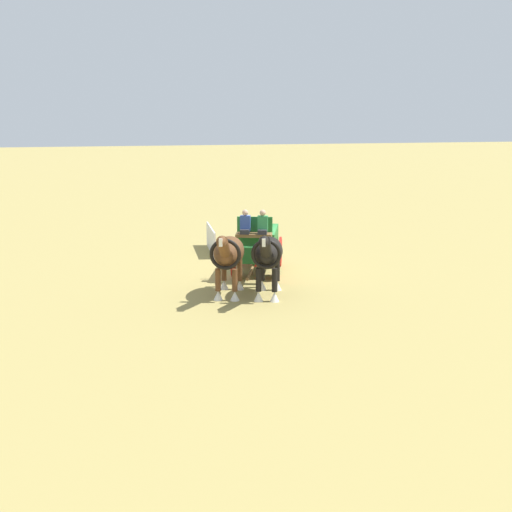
% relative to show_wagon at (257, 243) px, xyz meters
% --- Properties ---
extents(ground_plane, '(220.00, 220.00, 0.00)m').
position_rel_show_wagon_xyz_m(ground_plane, '(-0.17, 0.06, -1.14)').
color(ground_plane, '#9E8C4C').
extents(show_wagon, '(5.52, 2.74, 2.60)m').
position_rel_show_wagon_xyz_m(show_wagon, '(0.00, 0.00, 0.00)').
color(show_wagon, '#236B2D').
rests_on(show_wagon, ground).
extents(draft_horse_near, '(3.04, 1.59, 2.31)m').
position_rel_show_wagon_xyz_m(draft_horse_near, '(3.49, -0.58, 0.29)').
color(draft_horse_near, black).
rests_on(draft_horse_near, ground).
extents(draft_horse_off, '(3.00, 1.62, 2.29)m').
position_rel_show_wagon_xyz_m(draft_horse_off, '(3.04, -1.80, 0.27)').
color(draft_horse_off, brown).
rests_on(draft_horse_off, ground).
extents(sponsor_banner, '(3.19, 0.34, 1.10)m').
position_rel_show_wagon_xyz_m(sponsor_banner, '(-4.32, -0.94, -0.59)').
color(sponsor_banner, silver).
rests_on(sponsor_banner, ground).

